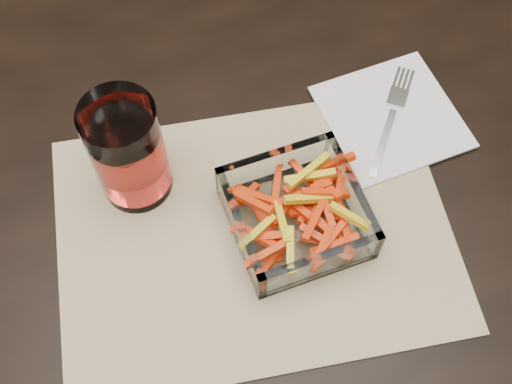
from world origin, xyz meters
TOP-DOWN VIEW (x-y plane):
  - dining_table at (0.00, 0.00)m, footprint 1.60×0.90m
  - placemat at (-0.01, -0.02)m, footprint 0.48×0.37m
  - glass_bowl at (0.04, -0.02)m, footprint 0.15×0.15m
  - tumbler at (-0.13, 0.08)m, footprint 0.08×0.08m
  - napkin at (0.20, 0.09)m, footprint 0.18×0.18m
  - fork at (0.20, 0.09)m, footprint 0.11×0.15m

SIDE VIEW (x-z plane):
  - dining_table at x=0.00m, z-range 0.29..1.04m
  - placemat at x=-0.01m, z-range 0.75..0.75m
  - napkin at x=0.20m, z-range 0.75..0.76m
  - fork at x=0.20m, z-range 0.76..0.76m
  - glass_bowl at x=0.04m, z-range 0.75..0.80m
  - tumbler at x=-0.13m, z-range 0.75..0.89m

